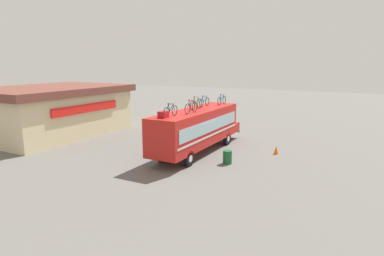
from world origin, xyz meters
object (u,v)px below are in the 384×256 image
object	(u,v)px
rooftop_bicycle_3	(196,104)
rooftop_bicycle_5	(222,100)
rooftop_bicycle_4	(204,102)
rooftop_bicycle_1	(171,111)
traffic_cone	(276,150)
trash_bin	(227,157)
bus	(197,127)
rooftop_bicycle_2	(191,107)
luggage_bag_1	(163,115)

from	to	relation	value
rooftop_bicycle_3	rooftop_bicycle_5	xyz separation A→B (m)	(3.58, -0.52, -0.04)
rooftop_bicycle_4	rooftop_bicycle_5	size ratio (longest dim) A/B	1.02
rooftop_bicycle_1	traffic_cone	distance (m)	8.66
trash_bin	rooftop_bicycle_1	bearing A→B (deg)	124.14
bus	rooftop_bicycle_2	world-z (taller)	rooftop_bicycle_2
rooftop_bicycle_2	trash_bin	xyz separation A→B (m)	(0.19, -2.63, -3.17)
trash_bin	traffic_cone	distance (m)	4.49
luggage_bag_1	traffic_cone	world-z (taller)	luggage_bag_1
bus	rooftop_bicycle_3	distance (m)	1.73
trash_bin	traffic_cone	world-z (taller)	trash_bin
rooftop_bicycle_2	rooftop_bicycle_4	size ratio (longest dim) A/B	1.01
rooftop_bicycle_3	rooftop_bicycle_4	xyz separation A→B (m)	(1.74, 0.17, -0.03)
rooftop_bicycle_4	traffic_cone	xyz separation A→B (m)	(0.45, -5.66, -3.30)
bus	trash_bin	xyz separation A→B (m)	(-1.58, -3.04, -1.46)
rooftop_bicycle_5	traffic_cone	distance (m)	6.12
traffic_cone	luggage_bag_1	bearing A→B (deg)	139.78
rooftop_bicycle_2	rooftop_bicycle_5	bearing A→B (deg)	0.75
rooftop_bicycle_1	trash_bin	size ratio (longest dim) A/B	1.84
rooftop_bicycle_3	traffic_cone	world-z (taller)	rooftop_bicycle_3
rooftop_bicycle_2	bus	bearing A→B (deg)	13.17
bus	rooftop_bicycle_4	world-z (taller)	rooftop_bicycle_4
rooftop_bicycle_2	rooftop_bicycle_5	world-z (taller)	rooftop_bicycle_2
luggage_bag_1	traffic_cone	distance (m)	9.12
luggage_bag_1	bus	bearing A→B (deg)	-2.96
luggage_bag_1	rooftop_bicycle_4	xyz separation A→B (m)	(6.09, 0.13, 0.17)
rooftop_bicycle_1	traffic_cone	world-z (taller)	rooftop_bicycle_1
rooftop_bicycle_1	rooftop_bicycle_2	bearing A→B (deg)	-13.47
rooftop_bicycle_4	rooftop_bicycle_5	world-z (taller)	rooftop_bicycle_4
bus	luggage_bag_1	bearing A→B (deg)	177.04
rooftop_bicycle_1	luggage_bag_1	bearing A→B (deg)	162.74
bus	rooftop_bicycle_2	distance (m)	2.49
rooftop_bicycle_1	rooftop_bicycle_4	size ratio (longest dim) A/B	0.96
trash_bin	rooftop_bicycle_5	bearing A→B (deg)	27.13
rooftop_bicycle_1	rooftop_bicycle_3	bearing A→B (deg)	2.13
bus	luggage_bag_1	world-z (taller)	luggage_bag_1
rooftop_bicycle_2	traffic_cone	xyz separation A→B (m)	(4.07, -4.90, -3.32)
luggage_bag_1	trash_bin	size ratio (longest dim) A/B	0.65
traffic_cone	rooftop_bicycle_3	bearing A→B (deg)	111.78
rooftop_bicycle_2	rooftop_bicycle_4	xyz separation A→B (m)	(3.61, 0.77, -0.02)
rooftop_bicycle_2	trash_bin	size ratio (longest dim) A/B	1.95
bus	luggage_bag_1	xyz separation A→B (m)	(-4.24, 0.22, 1.52)
bus	traffic_cone	world-z (taller)	bus
rooftop_bicycle_5	rooftop_bicycle_2	bearing A→B (deg)	-179.25
traffic_cone	rooftop_bicycle_4	bearing A→B (deg)	94.59
luggage_bag_1	rooftop_bicycle_1	size ratio (longest dim) A/B	0.35
rooftop_bicycle_5	trash_bin	xyz separation A→B (m)	(-5.26, -2.70, -3.14)
traffic_cone	bus	bearing A→B (deg)	113.41
rooftop_bicycle_4	luggage_bag_1	bearing A→B (deg)	-178.76
luggage_bag_1	rooftop_bicycle_4	world-z (taller)	rooftop_bicycle_4
bus	rooftop_bicycle_5	world-z (taller)	rooftop_bicycle_5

